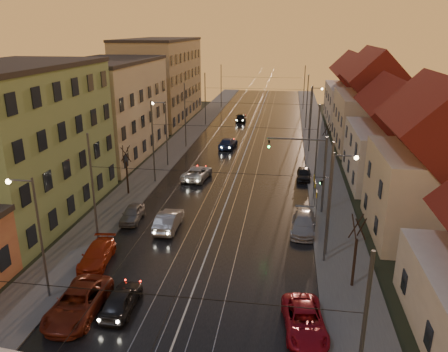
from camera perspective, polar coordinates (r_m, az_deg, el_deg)
The scene contains 44 objects.
ground at distance 26.06m, azimuth -6.04°, elevation -19.57°, with size 160.00×160.00×0.00m, color black.
road at distance 62.10m, azimuth 3.00°, elevation 3.71°, with size 16.00×120.00×0.04m, color black.
sidewalk_left at distance 63.75m, azimuth -6.00°, elevation 4.09°, with size 4.00×120.00×0.15m, color #4C4C4C.
sidewalk_right at distance 62.00m, azimuth 12.25°, elevation 3.33°, with size 4.00×120.00×0.15m, color #4C4C4C.
tram_rail_0 at distance 62.32m, azimuth 0.98°, elevation 3.82°, with size 0.06×120.00×0.03m, color gray.
tram_rail_1 at distance 62.16m, azimuth 2.29°, elevation 3.77°, with size 0.06×120.00×0.03m, color gray.
tram_rail_2 at distance 62.02m, azimuth 3.71°, elevation 3.71°, with size 0.06×120.00×0.03m, color gray.
tram_rail_3 at distance 61.93m, azimuth 5.03°, elevation 3.66°, with size 0.06×120.00×0.03m, color gray.
apartment_left_1 at distance 41.94m, azimuth -25.25°, elevation 3.69°, with size 10.00×18.00×13.00m, color #779760.
apartment_left_2 at distance 59.31m, azimuth -14.75°, elevation 8.33°, with size 10.00×20.00×12.00m, color beige.
apartment_left_3 at distance 81.57m, azimuth -8.26°, elevation 12.16°, with size 10.00×24.00×14.00m, color tan.
house_right_1 at distance 38.10m, azimuth 25.54°, elevation 0.61°, with size 8.67×10.20×10.80m.
house_right_2 at distance 50.41m, azimuth 21.37°, elevation 4.30°, with size 9.18×12.24×9.20m.
house_right_3 at distance 64.59m, azimuth 18.72°, elevation 8.60°, with size 9.18×14.28×11.50m.
house_right_4 at distance 82.28m, azimuth 16.59°, elevation 10.27°, with size 9.18×16.32×10.00m.
catenary_pole_l_1 at distance 34.04m, azimuth -16.71°, elevation -2.02°, with size 0.16×0.16×9.00m, color #595B60.
catenary_pole_r_1 at distance 31.14m, azimuth 13.47°, elevation -3.70°, with size 0.16×0.16×9.00m, color #595B60.
catenary_pole_l_2 at distance 47.39m, azimuth -9.25°, elevation 4.32°, with size 0.16×0.16×9.00m, color #595B60.
catenary_pole_r_2 at distance 45.34m, azimuth 12.01°, elevation 3.50°, with size 0.16×0.16×9.00m, color #595B60.
catenary_pole_l_3 at distance 61.50m, azimuth -5.10°, elevation 7.80°, with size 0.16×0.16×9.00m, color #595B60.
catenary_pole_r_3 at distance 59.94m, azimuth 11.25°, elevation 7.23°, with size 0.16×0.16×9.00m, color #595B60.
catenary_pole_l_4 at distance 75.95m, azimuth -2.47°, elevation 9.95°, with size 0.16×0.16×9.00m, color #595B60.
catenary_pole_r_4 at distance 74.69m, azimuth 10.79°, elevation 9.49°, with size 0.16×0.16×9.00m, color #595B60.
catenary_pole_l_5 at distance 93.52m, azimuth -0.38°, elevation 11.63°, with size 0.16×0.16×9.00m, color #595B60.
catenary_pole_r_5 at distance 92.50m, azimuth 10.42°, elevation 11.25°, with size 0.16×0.16×9.00m, color #595B60.
street_lamp_0 at distance 28.49m, azimuth -23.51°, elevation -6.13°, with size 1.75×0.32×8.00m.
street_lamp_1 at distance 31.98m, azimuth 14.28°, elevation -2.42°, with size 1.75×0.32×8.00m.
street_lamp_2 at distance 53.03m, azimuth -7.88°, elevation 6.36°, with size 1.75×0.32×8.00m.
street_lamp_3 at distance 66.77m, azimuth 11.47°, elevation 8.71°, with size 1.75×0.32×8.00m.
traffic_light_mast at distance 39.52m, azimuth 11.61°, elevation 1.42°, with size 5.30×0.32×7.20m.
bare_tree_0 at distance 44.84m, azimuth -12.57°, elevation 0.60°, with size 1.09×1.09×5.11m.
bare_tree_1 at distance 29.49m, azimuth 16.77°, elevation -9.65°, with size 1.09×1.09×5.11m.
bare_tree_2 at distance 55.64m, azimuth 13.19°, elevation 4.08°, with size 1.09×1.09×5.11m.
driving_car_0 at distance 27.84m, azimuth -13.26°, elevation -15.43°, with size 1.67×4.14×1.41m, color black.
driving_car_1 at distance 37.22m, azimuth -7.26°, elevation -5.74°, with size 1.64×4.71×1.55m, color gray.
driving_car_2 at distance 49.01m, azimuth -3.54°, elevation 0.41°, with size 2.38×5.16×1.43m, color #B7B7B7.
driving_car_3 at distance 61.86m, azimuth 0.51°, elevation 4.35°, with size 2.01×4.94×1.43m, color navy.
driving_car_4 at distance 79.81m, azimuth 2.24°, elevation 7.66°, with size 1.81×4.50×1.53m, color black.
parked_left_1 at distance 28.11m, azimuth -18.53°, elevation -15.44°, with size 2.55×5.54×1.54m, color maroon.
parked_left_2 at distance 33.17m, azimuth -16.26°, elevation -9.84°, with size 1.85×4.56×1.32m, color #AB2C11.
parked_left_3 at distance 39.30m, azimuth -11.89°, elevation -4.83°, with size 1.56×3.87×1.32m, color gray.
parked_right_0 at distance 25.98m, azimuth 10.46°, elevation -18.09°, with size 2.22×4.82×1.34m, color maroon.
parked_right_1 at distance 37.04m, azimuth 10.36°, elevation -6.15°, with size 1.99×4.90×1.42m, color #A5A4A9.
parked_right_2 at distance 49.54m, azimuth 10.36°, elevation 0.25°, with size 1.54×3.82×1.30m, color black.
Camera 1 is at (5.51, -19.72, 16.12)m, focal length 35.00 mm.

